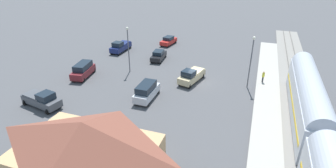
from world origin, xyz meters
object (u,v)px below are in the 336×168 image
(suv_silver, at_px, (147,91))
(pickup_tan, at_px, (192,75))
(light_pole_lot_center, at_px, (128,44))
(light_pole_near_platform, at_px, (251,56))
(pedestrian_on_platform, at_px, (263,76))
(sedan_red, at_px, (169,41))
(pickup_navy, at_px, (120,46))
(station_building, at_px, (86,152))
(pickup_charcoal, at_px, (42,99))
(suv_maroon, at_px, (83,70))
(sedan_black, at_px, (159,55))

(suv_silver, height_order, pickup_tan, suv_silver)
(pickup_tan, height_order, light_pole_lot_center, light_pole_lot_center)
(suv_silver, relative_size, light_pole_near_platform, 0.65)
(pedestrian_on_platform, distance_m, sedan_red, 23.44)
(light_pole_near_platform, height_order, light_pole_lot_center, light_pole_near_platform)
(pickup_navy, bearing_deg, light_pole_lot_center, 126.49)
(light_pole_near_platform, bearing_deg, station_building, 63.67)
(suv_silver, xyz_separation_m, sedan_red, (4.92, -23.07, -0.27))
(pickup_charcoal, xyz_separation_m, suv_silver, (-11.54, -6.16, 0.12))
(pedestrian_on_platform, height_order, light_pole_near_platform, light_pole_near_platform)
(suv_maroon, relative_size, light_pole_lot_center, 0.70)
(pedestrian_on_platform, xyz_separation_m, pickup_navy, (26.77, -6.14, -0.25))
(station_building, distance_m, suv_silver, 14.86)
(pickup_tan, bearing_deg, light_pole_near_platform, -173.43)
(suv_silver, bearing_deg, suv_maroon, -14.99)
(pickup_navy, relative_size, sedan_black, 1.18)
(pedestrian_on_platform, relative_size, sedan_black, 0.37)
(suv_maroon, relative_size, pickup_charcoal, 0.91)
(station_building, relative_size, pickup_tan, 2.06)
(suv_maroon, bearing_deg, pickup_navy, -88.62)
(station_building, distance_m, sedan_red, 38.30)
(sedan_black, distance_m, light_pole_near_platform, 17.55)
(pickup_charcoal, distance_m, pickup_navy, 22.06)
(suv_maroon, bearing_deg, pickup_charcoal, 93.43)
(light_pole_near_platform, bearing_deg, pickup_charcoal, 30.57)
(suv_maroon, distance_m, suv_silver, 12.53)
(pickup_tan, bearing_deg, sedan_black, -41.16)
(station_building, bearing_deg, sedan_red, -80.87)
(pickup_charcoal, bearing_deg, station_building, 146.12)
(station_building, distance_m, light_pole_near_platform, 25.30)
(suv_maroon, bearing_deg, pedestrian_on_platform, -166.20)
(pickup_charcoal, xyz_separation_m, light_pole_near_platform, (-23.89, -14.11, 3.72))
(pickup_tan, height_order, sedan_red, pickup_tan)
(suv_maroon, xyz_separation_m, pickup_charcoal, (-0.56, 9.40, -0.12))
(suv_silver, relative_size, pickup_navy, 0.90)
(suv_maroon, height_order, pickup_navy, suv_maroon)
(pickup_tan, xyz_separation_m, sedan_black, (7.95, -6.95, -0.15))
(pickup_charcoal, bearing_deg, sedan_black, -111.34)
(station_building, bearing_deg, pickup_navy, -66.08)
(station_building, relative_size, sedan_red, 2.48)
(station_building, bearing_deg, sedan_black, -80.44)
(station_building, distance_m, sedan_black, 29.14)
(pedestrian_on_platform, xyz_separation_m, pickup_tan, (10.09, 2.73, -0.25))
(sedan_black, bearing_deg, pickup_charcoal, 68.66)
(suv_maroon, height_order, light_pole_lot_center, light_pole_lot_center)
(pickup_tan, bearing_deg, station_building, 81.82)
(station_building, xyz_separation_m, pedestrian_on_platform, (-13.21, -24.43, -1.83))
(pedestrian_on_platform, relative_size, pickup_navy, 0.31)
(sedan_red, bearing_deg, light_pole_near_platform, 138.80)
(sedan_red, bearing_deg, pedestrian_on_platform, 145.36)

